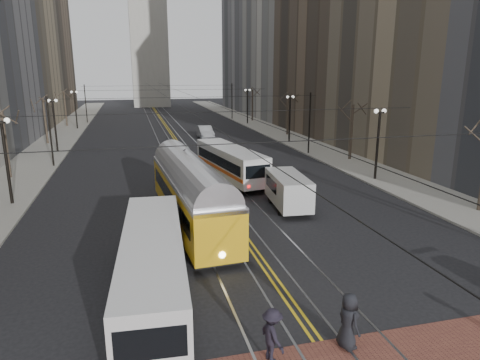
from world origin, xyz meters
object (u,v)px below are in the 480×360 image
streetcar (191,199)px  cargo_van (288,192)px  transit_bus (153,269)px  sedan_silver (205,132)px  sedan_grey (218,143)px  rear_bus (230,164)px  pedestrian_a (348,321)px  pedestrian_d (272,335)px

streetcar → cargo_van: 6.72m
transit_bus → sedan_silver: transit_bus is taller
sedan_silver → transit_bus: bearing=-102.6°
transit_bus → streetcar: (2.63, 8.32, 0.22)m
streetcar → sedan_grey: size_ratio=3.23×
streetcar → sedan_silver: 33.42m
transit_bus → streetcar: streetcar is taller
sedan_silver → cargo_van: bearing=-89.9°
rear_bus → sedan_silver: rear_bus is taller
rear_bus → cargo_van: rear_bus is taller
pedestrian_a → sedan_silver: bearing=-13.9°
sedan_grey → rear_bus: bearing=-103.2°
transit_bus → rear_bus: 19.48m
rear_bus → pedestrian_a: bearing=-102.7°
rear_bus → sedan_grey: 14.51m
sedan_grey → pedestrian_a: bearing=-100.7°
streetcar → sedan_grey: 25.01m
transit_bus → cargo_van: transit_bus is taller
transit_bus → rear_bus: size_ratio=1.04×
transit_bus → sedan_silver: 42.10m
transit_bus → pedestrian_a: size_ratio=5.66×
sedan_silver → sedan_grey: bearing=-90.0°
cargo_van → pedestrian_a: bearing=-97.9°
streetcar → cargo_van: streetcar is taller
streetcar → pedestrian_d: bearing=-90.6°
transit_bus → sedan_grey: bearing=78.0°
streetcar → pedestrian_d: streetcar is taller
rear_bus → pedestrian_a: size_ratio=5.46×
rear_bus → pedestrian_a: 22.65m
transit_bus → rear_bus: bearing=71.8°
streetcar → sedan_grey: bearing=71.2°
rear_bus → pedestrian_d: rear_bus is taller
streetcar → pedestrian_d: (0.71, -12.85, -0.69)m
transit_bus → pedestrian_a: 7.47m
sedan_grey → pedestrian_a: (-3.21, -36.99, 0.26)m
cargo_van → sedan_grey: (-0.06, 22.73, -0.42)m
sedan_grey → pedestrian_d: size_ratio=2.37×
rear_bus → pedestrian_d: size_ratio=5.97×
sedan_grey → transit_bus: bearing=-111.5°
cargo_van → pedestrian_a: (-3.27, -14.26, -0.16)m
cargo_van → sedan_silver: 31.37m
sedan_silver → pedestrian_a: 45.74m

